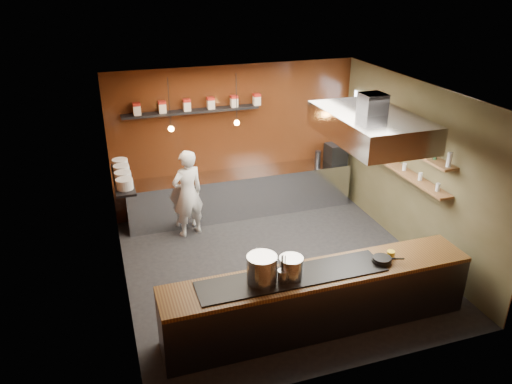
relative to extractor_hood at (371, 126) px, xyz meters
name	(u,v)px	position (x,y,z in m)	size (l,w,h in m)	color
floor	(278,267)	(-1.30, 0.40, -2.51)	(5.00, 5.00, 0.00)	black
back_wall	(236,140)	(-1.30, 2.90, -1.01)	(5.00, 5.00, 0.00)	black
left_wall	(117,209)	(-3.80, 0.40, -1.01)	(5.00, 5.00, 0.00)	black
right_wall	(414,169)	(1.20, 0.40, -1.01)	(5.00, 5.00, 0.00)	#484529
ceiling	(281,94)	(-1.30, 0.40, 0.49)	(5.00, 5.00, 0.00)	silver
window_pane	(365,121)	(1.15, 2.10, -0.61)	(1.00, 1.00, 0.00)	white
prep_counter	(241,193)	(-1.30, 2.57, -2.06)	(4.60, 0.65, 0.90)	silver
pass_counter	(318,299)	(-1.30, -1.20, -2.04)	(4.40, 0.72, 0.94)	#38383D
tin_shelf	(191,111)	(-2.20, 2.76, -0.31)	(2.60, 0.26, 0.04)	black
plate_shelf	(123,179)	(-3.64, 1.40, -0.96)	(0.30, 1.40, 0.04)	black
bottle_shelf_upper	(400,142)	(1.04, 0.70, -0.59)	(0.26, 2.80, 0.04)	brown
bottle_shelf_lower	(396,167)	(1.04, 0.70, -1.06)	(0.26, 2.80, 0.04)	brown
extractor_hood	(371,126)	(0.00, 0.00, 0.00)	(1.20, 2.00, 0.72)	#38383D
pendant_left	(171,126)	(-2.70, 2.10, -0.35)	(0.10, 0.10, 0.95)	black
pendant_right	(237,120)	(-1.50, 2.10, -0.35)	(0.10, 0.10, 0.95)	black
storage_tins	(199,104)	(-2.05, 2.76, -0.17)	(2.43, 0.13, 0.22)	beige
plate_stacks	(122,173)	(-3.64, 1.40, -0.86)	(0.26, 1.16, 0.16)	silver
bottles	(401,134)	(1.04, 0.70, -0.45)	(0.06, 2.66, 0.24)	silver
wine_glasses	(397,162)	(1.04, 0.70, -0.97)	(0.07, 2.37, 0.13)	silver
stockpot_large	(262,269)	(-2.14, -1.20, -1.37)	(0.40, 0.40, 0.39)	silver
stockpot_small	(291,268)	(-1.74, -1.23, -1.41)	(0.32, 0.32, 0.30)	silver
utensil_crock	(283,276)	(-1.88, -1.29, -1.48)	(0.14, 0.14, 0.18)	silver
frying_pan	(382,260)	(-0.38, -1.27, -1.53)	(0.43, 0.28, 0.07)	black
butter_jar	(391,254)	(-0.19, -1.18, -1.54)	(0.11, 0.11, 0.10)	yellow
espresso_machine	(336,153)	(0.80, 2.56, -1.41)	(0.39, 0.37, 0.39)	black
chef	(188,194)	(-2.49, 2.03, -1.66)	(0.62, 0.41, 1.70)	white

